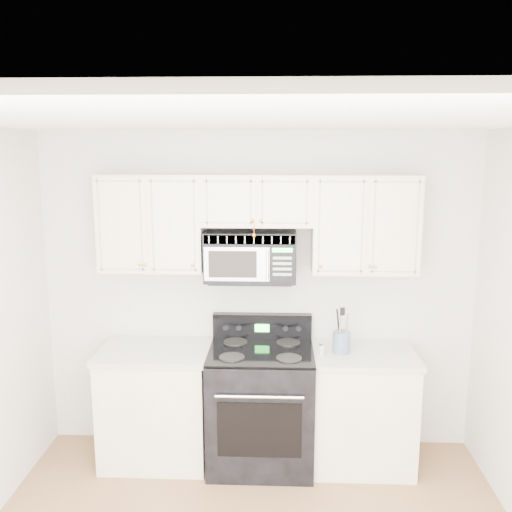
{
  "coord_description": "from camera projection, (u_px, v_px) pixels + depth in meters",
  "views": [
    {
      "loc": [
        0.17,
        -2.76,
        2.48
      ],
      "look_at": [
        0.0,
        1.3,
        1.69
      ],
      "focal_mm": 40.0,
      "sensor_mm": 36.0,
      "label": 1
    }
  ],
  "objects": [
    {
      "name": "utensil_crock",
      "position": [
        341.0,
        341.0,
        4.36
      ],
      "size": [
        0.13,
        0.13,
        0.36
      ],
      "color": "slate",
      "rests_on": "base_cabinet_right"
    },
    {
      "name": "microwave",
      "position": [
        251.0,
        256.0,
        4.42
      ],
      "size": [
        0.7,
        0.4,
        0.39
      ],
      "color": "black",
      "rests_on": "ground"
    },
    {
      "name": "room",
      "position": [
        246.0,
        379.0,
        2.94
      ],
      "size": [
        3.51,
        3.51,
        2.61
      ],
      "color": "olive",
      "rests_on": "ground"
    },
    {
      "name": "shaker_pepper",
      "position": [
        322.0,
        349.0,
        4.31
      ],
      "size": [
        0.04,
        0.04,
        0.1
      ],
      "color": "#B9BAC6",
      "rests_on": "base_cabinet_right"
    },
    {
      "name": "shaker_salt",
      "position": [
        322.0,
        349.0,
        4.32
      ],
      "size": [
        0.04,
        0.04,
        0.09
      ],
      "color": "#B9BAC6",
      "rests_on": "base_cabinet_right"
    },
    {
      "name": "upper_cabinets",
      "position": [
        258.0,
        218.0,
        4.38
      ],
      "size": [
        2.44,
        0.37,
        0.75
      ],
      "color": "beige",
      "rests_on": "ground"
    },
    {
      "name": "base_cabinet_left",
      "position": [
        157.0,
        407.0,
        4.55
      ],
      "size": [
        0.86,
        0.65,
        0.92
      ],
      "color": "beige",
      "rests_on": "ground"
    },
    {
      "name": "range",
      "position": [
        261.0,
        404.0,
        4.48
      ],
      "size": [
        0.81,
        0.73,
        1.13
      ],
      "color": "black",
      "rests_on": "ground"
    },
    {
      "name": "base_cabinet_right",
      "position": [
        358.0,
        411.0,
        4.49
      ],
      "size": [
        0.86,
        0.65,
        0.92
      ],
      "color": "beige",
      "rests_on": "ground"
    }
  ]
}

